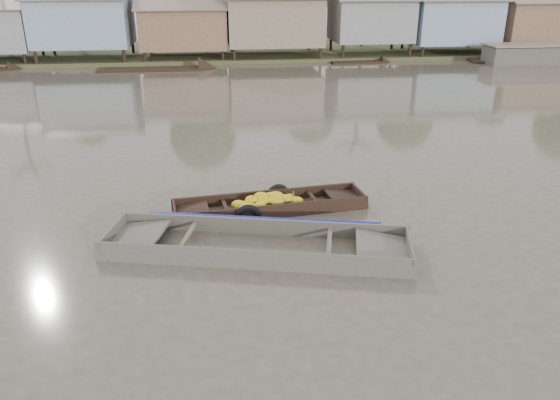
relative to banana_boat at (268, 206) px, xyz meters
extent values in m
plane|color=#494238|center=(0.67, -2.65, -0.12)|extent=(120.00, 120.00, 0.00)
cube|color=#384723|center=(0.67, 30.35, -0.12)|extent=(120.00, 12.00, 0.50)
cube|color=#7F94B0|center=(-9.83, 26.85, 2.58)|extent=(6.20, 5.20, 3.20)
cube|color=brown|center=(-3.13, 26.85, 2.08)|extent=(5.80, 4.60, 2.70)
cube|color=brown|center=(-3.13, 25.61, 3.88)|extent=(6.20, 2.67, 1.14)
cube|color=#7F6B58|center=(3.17, 26.85, 2.53)|extent=(6.50, 5.30, 3.30)
cube|color=gray|center=(10.17, 26.85, 2.48)|extent=(5.40, 4.70, 2.90)
cube|color=#7F94B0|center=(16.17, 26.85, 2.38)|extent=(6.00, 5.00, 3.10)
cube|color=brown|center=(22.67, 26.85, 2.33)|extent=(5.70, 4.90, 2.80)
cylinder|color=#473323|center=(-11.33, 31.35, 2.33)|extent=(0.28, 0.28, 4.90)
cylinder|color=#473323|center=(-2.33, 30.35, 3.03)|extent=(0.28, 0.28, 6.30)
cylinder|color=#473323|center=(6.67, 31.35, 2.50)|extent=(0.28, 0.28, 5.25)
cylinder|color=#473323|center=(14.67, 30.35, 2.68)|extent=(0.28, 0.28, 5.60)
cylinder|color=#473323|center=(22.67, 31.35, 2.15)|extent=(0.28, 0.28, 4.55)
cube|color=black|center=(0.07, 0.02, -0.20)|extent=(5.10, 1.55, 0.08)
cube|color=black|center=(0.01, 0.56, -0.01)|extent=(5.11, 0.75, 0.48)
cube|color=black|center=(0.14, -0.52, -0.01)|extent=(5.11, 0.75, 0.48)
cube|color=black|center=(2.56, 0.32, -0.01)|extent=(0.19, 1.11, 0.45)
cube|color=black|center=(2.13, 0.27, 0.05)|extent=(0.98, 1.06, 0.18)
cube|color=black|center=(-2.42, -0.28, -0.01)|extent=(0.19, 1.11, 0.45)
cube|color=black|center=(-1.99, -0.22, 0.05)|extent=(0.98, 1.06, 0.18)
cube|color=black|center=(-1.12, -0.12, 0.09)|extent=(0.23, 1.07, 0.05)
cube|color=black|center=(1.26, 0.16, 0.09)|extent=(0.23, 1.07, 0.05)
ellipsoid|color=yellow|center=(-0.68, -0.37, -0.01)|extent=(0.35, 0.26, 0.20)
ellipsoid|color=yellow|center=(0.62, 0.34, 0.06)|extent=(0.38, 0.29, 0.22)
ellipsoid|color=yellow|center=(0.25, -0.12, 0.14)|extent=(0.38, 0.29, 0.22)
ellipsoid|color=yellow|center=(-0.10, 0.18, 0.15)|extent=(0.39, 0.29, 0.22)
ellipsoid|color=yellow|center=(-0.09, 0.23, 0.12)|extent=(0.36, 0.27, 0.21)
ellipsoid|color=yellow|center=(0.50, -0.08, 0.21)|extent=(0.35, 0.26, 0.20)
ellipsoid|color=yellow|center=(-0.40, 0.02, 0.18)|extent=(0.44, 0.33, 0.25)
ellipsoid|color=yellow|center=(-0.50, -0.31, 0.03)|extent=(0.43, 0.32, 0.24)
ellipsoid|color=yellow|center=(0.22, 0.01, 0.26)|extent=(0.45, 0.34, 0.26)
ellipsoid|color=yellow|center=(-0.21, 0.25, 0.16)|extent=(0.35, 0.26, 0.20)
ellipsoid|color=yellow|center=(-0.11, -0.07, 0.19)|extent=(0.41, 0.31, 0.24)
ellipsoid|color=yellow|center=(0.27, 0.36, 0.08)|extent=(0.38, 0.29, 0.22)
ellipsoid|color=yellow|center=(0.15, -0.06, 0.18)|extent=(0.39, 0.30, 0.23)
ellipsoid|color=yellow|center=(-0.17, 0.04, 0.26)|extent=(0.42, 0.31, 0.24)
ellipsoid|color=yellow|center=(-0.58, -0.23, 0.08)|extent=(0.44, 0.33, 0.25)
ellipsoid|color=yellow|center=(0.97, -0.19, 0.03)|extent=(0.37, 0.28, 0.21)
ellipsoid|color=yellow|center=(0.09, 0.10, 0.24)|extent=(0.34, 0.25, 0.19)
ellipsoid|color=yellow|center=(-0.77, 0.04, 0.07)|extent=(0.40, 0.30, 0.23)
ellipsoid|color=yellow|center=(-0.22, -0.26, 0.14)|extent=(0.34, 0.25, 0.19)
ellipsoid|color=yellow|center=(0.77, -0.03, 0.12)|extent=(0.41, 0.30, 0.23)
ellipsoid|color=yellow|center=(0.30, 0.39, 0.07)|extent=(0.37, 0.27, 0.21)
ellipsoid|color=yellow|center=(-0.68, -0.10, 0.08)|extent=(0.44, 0.33, 0.25)
ellipsoid|color=yellow|center=(-0.49, -0.23, 0.08)|extent=(0.39, 0.29, 0.22)
ellipsoid|color=yellow|center=(0.01, 0.13, 0.18)|extent=(0.42, 0.31, 0.24)
ellipsoid|color=yellow|center=(-0.54, -0.32, 0.04)|extent=(0.43, 0.33, 0.25)
ellipsoid|color=yellow|center=(0.40, 0.01, 0.19)|extent=(0.40, 0.30, 0.23)
cylinder|color=#3F6626|center=(-0.38, -0.03, 0.26)|extent=(0.04, 0.04, 0.16)
cylinder|color=#3F6626|center=(0.25, 0.04, 0.26)|extent=(0.04, 0.04, 0.16)
cylinder|color=#3F6626|center=(0.70, 0.10, 0.26)|extent=(0.04, 0.04, 0.16)
torus|color=black|center=(0.36, 0.68, 0.01)|extent=(0.67, 0.24, 0.66)
torus|color=black|center=(-0.58, -0.68, 0.01)|extent=(0.70, 0.24, 0.69)
cube|color=#45403A|center=(-0.46, -2.24, -0.20)|extent=(6.96, 3.01, 0.08)
cube|color=#45403A|center=(-0.27, -1.43, 0.03)|extent=(6.80, 1.77, 0.56)
cube|color=#45403A|center=(-0.65, -3.05, 0.03)|extent=(6.80, 1.77, 0.56)
cube|color=#45403A|center=(2.85, -3.03, 0.03)|extent=(0.45, 1.66, 0.53)
cube|color=#45403A|center=(2.27, -2.89, 0.10)|extent=(1.49, 1.70, 0.22)
cube|color=#45403A|center=(-3.77, -1.45, 0.03)|extent=(0.45, 1.66, 0.53)
cube|color=#45403A|center=(-3.19, -1.58, 0.10)|extent=(1.49, 1.70, 0.22)
cube|color=#45403A|center=(-2.04, -1.86, 0.15)|extent=(0.48, 1.61, 0.05)
cube|color=#45403A|center=(1.12, -2.62, 0.15)|extent=(0.48, 1.61, 0.05)
cube|color=#665E54|center=(-0.46, -2.24, -0.16)|extent=(5.34, 2.50, 0.02)
cube|color=#1018A0|center=(-0.25, -1.37, 0.25)|extent=(5.48, 1.39, 0.14)
torus|color=olive|center=(1.51, -2.99, -0.14)|extent=(0.39, 0.39, 0.06)
torus|color=olive|center=(1.51, -2.99, -0.10)|extent=(0.31, 0.31, 0.06)
cube|color=black|center=(8.62, 23.89, -0.17)|extent=(3.66, 0.93, 0.35)
cube|color=black|center=(-5.21, 22.74, -0.17)|extent=(6.62, 1.48, 0.35)
cube|color=black|center=(21.00, 23.12, -0.17)|extent=(9.12, 3.04, 0.35)
cube|color=black|center=(19.67, 22.35, 0.43)|extent=(5.00, 2.00, 1.20)
camera|label=1|loc=(-1.28, -13.24, 5.79)|focal=35.00mm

